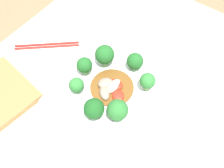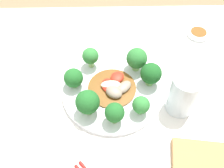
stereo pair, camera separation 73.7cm
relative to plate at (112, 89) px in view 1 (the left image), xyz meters
The scene contains 13 objects.
ground_plane 0.75m from the plate, 138.33° to the right, with size 8.00×8.00×0.00m, color #7F6B4C.
table 0.38m from the plate, 138.33° to the right, with size 0.97×0.79×0.74m.
plate is the anchor object (origin of this frame).
broccoli_east 0.11m from the plate, ahead, with size 0.06×0.06×0.07m.
broccoli_west 0.11m from the plate, behind, with size 0.05×0.05×0.06m.
broccoli_south 0.11m from the plate, 87.69° to the right, with size 0.05×0.05×0.06m.
broccoli_southwest 0.10m from the plate, 130.15° to the right, with size 0.06×0.06×0.07m.
broccoli_northwest 0.11m from the plate, 124.80° to the left, with size 0.05×0.05×0.06m.
broccoli_southeast 0.11m from the plate, 47.38° to the right, with size 0.04×0.04×0.05m.
broccoli_northeast 0.11m from the plate, 44.81° to the left, with size 0.06×0.06×0.07m.
stirfry_center 0.02m from the plate, ahead, with size 0.13×0.13×0.02m.
drinking_glass 0.19m from the plate, 16.47° to the right, with size 0.07×0.07×0.12m.
chopsticks 0.28m from the plate, 92.55° to the right, with size 0.15×0.17×0.01m.
Camera 1 is at (0.35, 0.26, 1.40)m, focal length 42.00 mm.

